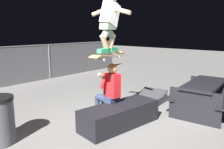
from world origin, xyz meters
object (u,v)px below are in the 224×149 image
object	(u,v)px
ledge_box_main	(120,115)
picnic_table_back	(204,93)
kicker_ramp	(147,101)
skateboard	(108,56)
person_sitting_on_ledge	(109,89)
skater_airborne	(109,20)

from	to	relation	value
ledge_box_main	picnic_table_back	xyz separation A→B (m)	(1.93, -1.05, 0.27)
kicker_ramp	picnic_table_back	world-z (taller)	picnic_table_back
skateboard	person_sitting_on_ledge	bearing A→B (deg)	38.31
skater_airborne	picnic_table_back	world-z (taller)	skater_airborne
skater_airborne	kicker_ramp	size ratio (longest dim) A/B	0.85
person_sitting_on_ledge	picnic_table_back	bearing A→B (deg)	-37.28
person_sitting_on_ledge	skater_airborne	world-z (taller)	skater_airborne
picnic_table_back	ledge_box_main	bearing A→B (deg)	151.56
skateboard	ledge_box_main	bearing A→B (deg)	-56.09
person_sitting_on_ledge	skater_airborne	distance (m)	1.47
ledge_box_main	kicker_ramp	xyz separation A→B (m)	(1.66, 0.38, -0.16)
ledge_box_main	skater_airborne	size ratio (longest dim) A/B	1.57
ledge_box_main	person_sitting_on_ledge	distance (m)	0.61
ledge_box_main	picnic_table_back	world-z (taller)	picnic_table_back
skateboard	kicker_ramp	bearing A→B (deg)	5.50
skateboard	kicker_ramp	distance (m)	2.29
ledge_box_main	skater_airborne	xyz separation A→B (m)	(-0.08, 0.21, 1.93)
ledge_box_main	skater_airborne	bearing A→B (deg)	110.76
person_sitting_on_ledge	kicker_ramp	size ratio (longest dim) A/B	0.98
picnic_table_back	kicker_ramp	bearing A→B (deg)	100.78
ledge_box_main	skateboard	xyz separation A→B (m)	(-0.14, 0.20, 1.24)
skater_airborne	person_sitting_on_ledge	bearing A→B (deg)	45.62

